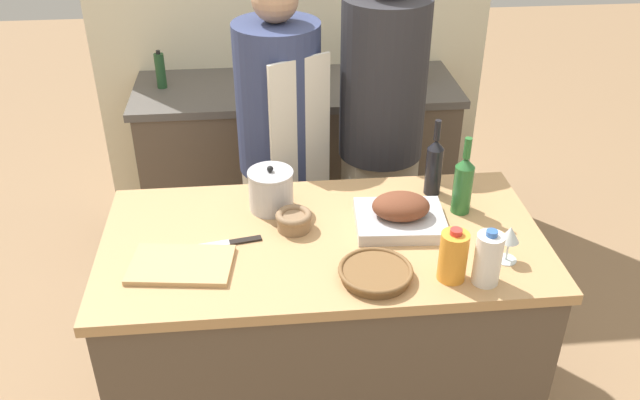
% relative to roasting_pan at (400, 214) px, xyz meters
% --- Properties ---
extents(kitchen_island, '(1.56, 0.80, 0.93)m').
position_rel_roasting_pan_xyz_m(kitchen_island, '(-0.28, -0.04, -0.51)').
color(kitchen_island, brown).
rests_on(kitchen_island, ground_plane).
extents(back_counter, '(1.72, 0.60, 0.94)m').
position_rel_roasting_pan_xyz_m(back_counter, '(-0.28, 1.36, -0.51)').
color(back_counter, brown).
rests_on(back_counter, ground_plane).
extents(back_wall, '(2.22, 0.10, 2.55)m').
position_rel_roasting_pan_xyz_m(back_wall, '(-0.28, 1.71, 0.30)').
color(back_wall, beige).
rests_on(back_wall, ground_plane).
extents(roasting_pan, '(0.33, 0.28, 0.13)m').
position_rel_roasting_pan_xyz_m(roasting_pan, '(0.00, 0.00, 0.00)').
color(roasting_pan, '#BCBCC1').
rests_on(roasting_pan, kitchen_island).
extents(wicker_basket, '(0.24, 0.24, 0.04)m').
position_rel_roasting_pan_xyz_m(wicker_basket, '(-0.14, -0.29, -0.03)').
color(wicker_basket, brown).
rests_on(wicker_basket, kitchen_island).
extents(cutting_board, '(0.36, 0.25, 0.02)m').
position_rel_roasting_pan_xyz_m(cutting_board, '(-0.77, -0.17, -0.04)').
color(cutting_board, tan).
rests_on(cutting_board, kitchen_island).
extents(stock_pot, '(0.17, 0.17, 0.18)m').
position_rel_roasting_pan_xyz_m(stock_pot, '(-0.46, 0.17, 0.03)').
color(stock_pot, '#B7B7BC').
rests_on(stock_pot, kitchen_island).
extents(mixing_bowl, '(0.13, 0.13, 0.07)m').
position_rel_roasting_pan_xyz_m(mixing_bowl, '(-0.38, 0.02, -0.01)').
color(mixing_bowl, '#846647').
rests_on(mixing_bowl, kitchen_island).
extents(juice_jug, '(0.09, 0.09, 0.19)m').
position_rel_roasting_pan_xyz_m(juice_jug, '(0.10, -0.32, 0.04)').
color(juice_jug, orange).
rests_on(juice_jug, kitchen_island).
extents(milk_jug, '(0.09, 0.09, 0.20)m').
position_rel_roasting_pan_xyz_m(milk_jug, '(0.21, -0.34, 0.04)').
color(milk_jug, white).
rests_on(milk_jug, kitchen_island).
extents(wine_bottle_green, '(0.07, 0.07, 0.30)m').
position_rel_roasting_pan_xyz_m(wine_bottle_green, '(0.24, 0.08, 0.07)').
color(wine_bottle_green, '#28662D').
rests_on(wine_bottle_green, kitchen_island).
extents(wine_bottle_dark, '(0.06, 0.06, 0.31)m').
position_rel_roasting_pan_xyz_m(wine_bottle_dark, '(0.17, 0.22, 0.07)').
color(wine_bottle_dark, black).
rests_on(wine_bottle_dark, kitchen_island).
extents(wine_glass_left, '(0.07, 0.07, 0.13)m').
position_rel_roasting_pan_xyz_m(wine_glass_left, '(0.31, -0.24, 0.05)').
color(wine_glass_left, silver).
rests_on(wine_glass_left, kitchen_island).
extents(knife_chef, '(0.30, 0.08, 0.01)m').
position_rel_roasting_pan_xyz_m(knife_chef, '(-0.64, -0.06, -0.05)').
color(knife_chef, '#B7B7BC').
rests_on(knife_chef, kitchen_island).
extents(stand_mixer, '(0.18, 0.14, 0.30)m').
position_rel_roasting_pan_xyz_m(stand_mixer, '(0.32, 1.35, 0.08)').
color(stand_mixer, silver).
rests_on(stand_mixer, back_counter).
extents(condiment_bottle_tall, '(0.05, 0.05, 0.20)m').
position_rel_roasting_pan_xyz_m(condiment_bottle_tall, '(-0.99, 1.40, 0.05)').
color(condiment_bottle_tall, '#234C28').
rests_on(condiment_bottle_tall, back_counter).
extents(condiment_bottle_short, '(0.06, 0.06, 0.13)m').
position_rel_roasting_pan_xyz_m(condiment_bottle_short, '(-0.25, 1.52, 0.02)').
color(condiment_bottle_short, '#B28E2D').
rests_on(condiment_bottle_short, back_counter).
extents(person_cook_aproned, '(0.40, 0.42, 1.66)m').
position_rel_roasting_pan_xyz_m(person_cook_aproned, '(-0.40, 0.73, -0.07)').
color(person_cook_aproned, beige).
rests_on(person_cook_aproned, ground_plane).
extents(person_cook_guest, '(0.38, 0.38, 1.77)m').
position_rel_roasting_pan_xyz_m(person_cook_guest, '(0.06, 0.73, -0.00)').
color(person_cook_guest, beige).
rests_on(person_cook_guest, ground_plane).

